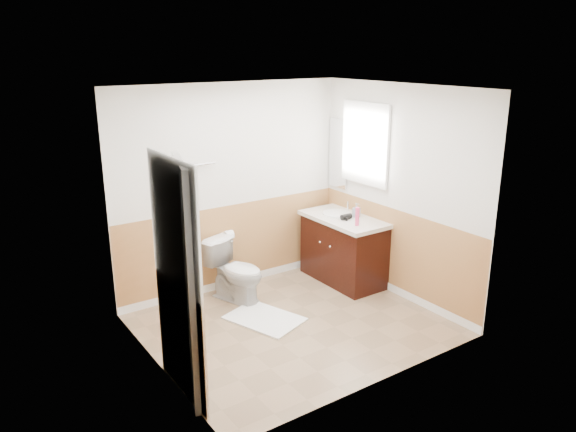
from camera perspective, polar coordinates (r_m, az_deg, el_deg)
floor at (r=6.08m, az=0.57°, el=-11.16°), size 3.00×3.00×0.00m
ceiling at (r=5.38m, az=0.65°, el=13.06°), size 3.00×3.00×0.00m
wall_back at (r=6.67m, az=-5.83°, el=2.85°), size 3.00×0.00×3.00m
wall_front at (r=4.65m, az=9.85°, el=-3.62°), size 3.00×0.00×3.00m
wall_left at (r=4.94m, az=-13.81°, el=-2.66°), size 0.00×3.00×3.00m
wall_right at (r=6.55m, az=11.42°, el=2.33°), size 0.00×3.00×3.00m
wainscot_back at (r=6.88m, az=-5.60°, el=-3.24°), size 3.00×0.00×3.00m
wainscot_front at (r=4.97m, az=9.31°, el=-11.70°), size 3.00×0.00×3.00m
wainscot_left at (r=5.23m, az=-13.11°, el=-10.39°), size 0.00×2.60×2.60m
wainscot_right at (r=6.76m, az=10.98°, el=-3.84°), size 0.00×2.60×2.60m
toilet at (r=6.53m, az=-5.38°, el=-5.67°), size 0.62×0.81×0.73m
bath_mat at (r=6.19m, az=-2.44°, el=-10.53°), size 0.78×0.94×0.02m
vanity_cabinet at (r=7.05m, az=5.74°, el=-3.60°), size 0.55×1.10×0.80m
vanity_knob_left at (r=6.75m, az=4.37°, el=-3.17°), size 0.03×0.03×0.03m
vanity_knob_right at (r=6.89m, az=3.33°, el=-2.70°), size 0.03×0.03×0.03m
countertop at (r=6.91m, az=5.78°, el=-0.31°), size 0.60×1.15×0.05m
sink_basin at (r=7.01m, az=5.06°, el=0.27°), size 0.36×0.36×0.02m
faucet at (r=7.11m, az=6.20°, el=0.97°), size 0.02×0.02×0.14m
lotion_bottle at (r=6.56m, az=7.16°, el=-0.06°), size 0.05×0.05×0.22m
soap_dispenser at (r=6.90m, az=7.07°, el=0.60°), size 0.10×0.10×0.17m
hair_dryer_body at (r=6.80m, az=6.02°, el=-0.07°), size 0.14×0.07×0.07m
hair_dryer_handle at (r=6.76m, az=6.06°, el=-0.45°), size 0.03×0.03×0.07m
mirror_panel at (r=7.26m, az=5.20°, el=6.45°), size 0.02×0.35×0.90m
window_frame at (r=6.84m, az=7.95°, el=7.41°), size 0.04×0.80×1.00m
window_glass at (r=6.85m, az=8.05°, el=7.42°), size 0.01×0.70×0.90m
door at (r=4.66m, az=-10.45°, el=-6.66°), size 0.29×0.78×2.04m
door_frame at (r=4.63m, az=-11.32°, el=-6.74°), size 0.02×0.92×2.10m
door_knob at (r=4.99m, az=-11.35°, el=-5.96°), size 0.06×0.06×0.06m
towel_bar at (r=6.31m, az=-10.09°, el=5.12°), size 0.62×0.02×0.02m
tp_holder_bar at (r=6.72m, az=-6.14°, el=-1.95°), size 0.14×0.02×0.02m
tp_roll at (r=6.72m, az=-6.14°, el=-1.95°), size 0.10×0.11×0.11m
tp_sheet at (r=6.75m, az=-6.11°, el=-2.83°), size 0.10×0.01×0.16m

